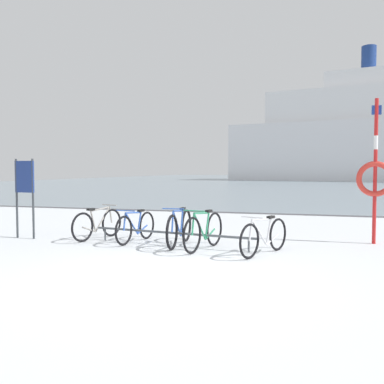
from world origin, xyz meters
The scene contains 9 objects.
ground centered at (0.00, 53.90, -0.04)m, with size 80.00×132.00×0.08m.
bike_rack centered at (-0.88, 2.69, 0.27)m, with size 3.82×0.64×0.31m.
bicycle_0 centered at (-2.83, 3.04, 0.36)m, with size 0.56×1.61×0.79m.
bicycle_1 centered at (-1.80, 2.90, 0.34)m, with size 0.46×1.61×0.76m.
bicycle_2 centered at (-0.72, 2.77, 0.38)m, with size 0.46×1.82×0.85m.
bicycle_3 centered at (-0.09, 2.46, 0.38)m, with size 0.52×1.70×0.85m.
bicycle_4 centered at (1.15, 2.29, 0.35)m, with size 0.76×1.61×0.77m.
info_sign centered at (-4.55, 2.67, 1.28)m, with size 0.55×0.10×1.89m.
rescue_post centered at (3.33, 4.19, 1.50)m, with size 0.78×0.12×3.18m.
Camera 1 is at (2.13, -5.95, 1.64)m, focal length 40.13 mm.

